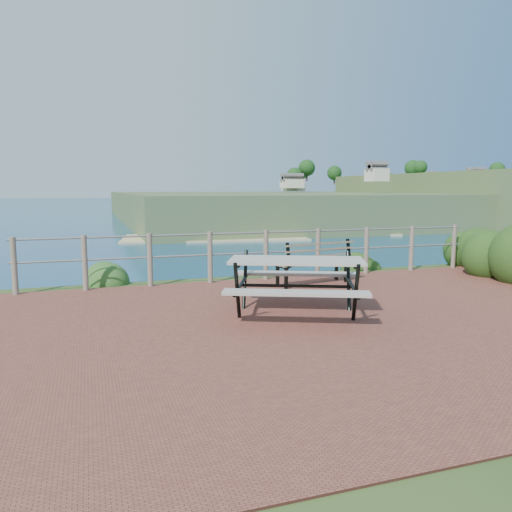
# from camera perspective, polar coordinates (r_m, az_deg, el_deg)

# --- Properties ---
(ground) EXTENTS (10.00, 7.00, 0.12)m
(ground) POSITION_cam_1_polar(r_m,az_deg,el_deg) (7.12, 10.36, -7.39)
(ground) COLOR brown
(ground) RESTS_ON ground
(ocean) EXTENTS (1200.00, 1200.00, 0.00)m
(ocean) POSITION_cam_1_polar(r_m,az_deg,el_deg) (206.03, -17.80, 6.83)
(ocean) COLOR #15647F
(ocean) RESTS_ON ground
(safety_railing) EXTENTS (9.40, 0.10, 1.00)m
(safety_railing) POSITION_cam_1_polar(r_m,az_deg,el_deg) (10.01, 1.14, 0.45)
(safety_railing) COLOR #6B5B4C
(safety_railing) RESTS_ON ground
(distant_bay) EXTENTS (290.00, 232.36, 24.00)m
(distant_bay) POSITION_cam_1_polar(r_m,az_deg,el_deg) (273.23, 21.76, 6.45)
(distant_bay) COLOR #405229
(distant_bay) RESTS_ON ground
(picnic_table) EXTENTS (2.08, 1.55, 0.81)m
(picnic_table) POSITION_cam_1_polar(r_m,az_deg,el_deg) (7.26, 4.62, -2.80)
(picnic_table) COLOR gray
(picnic_table) RESTS_ON ground
(park_bench) EXTENTS (1.57, 0.69, 0.86)m
(park_bench) POSITION_cam_1_polar(r_m,az_deg,el_deg) (9.56, 6.51, 0.02)
(park_bench) COLOR brown
(park_bench) RESTS_ON ground
(shrub_right_front) EXTENTS (1.47, 1.47, 2.09)m
(shrub_right_front) POSITION_cam_1_polar(r_m,az_deg,el_deg) (11.56, 27.11, -2.30)
(shrub_right_front) COLOR #1B3D12
(shrub_right_front) RESTS_ON ground
(shrub_right_edge) EXTENTS (1.14, 1.14, 1.63)m
(shrub_right_edge) POSITION_cam_1_polar(r_m,az_deg,el_deg) (12.87, 23.44, -1.14)
(shrub_right_edge) COLOR #1B3D12
(shrub_right_edge) RESTS_ON ground
(shrub_lip_west) EXTENTS (0.88, 0.88, 0.66)m
(shrub_lip_west) POSITION_cam_1_polar(r_m,az_deg,el_deg) (10.28, -16.77, -2.93)
(shrub_lip_west) COLOR #224C1C
(shrub_lip_west) RESTS_ON ground
(shrub_lip_east) EXTENTS (0.79, 0.79, 0.54)m
(shrub_lip_east) POSITION_cam_1_polar(r_m,az_deg,el_deg) (11.85, 11.63, -1.37)
(shrub_lip_east) COLOR #1B3D12
(shrub_lip_east) RESTS_ON ground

